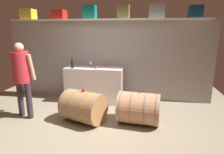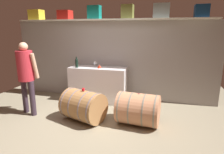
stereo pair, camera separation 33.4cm
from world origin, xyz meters
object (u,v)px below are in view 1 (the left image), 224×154
(winemaker_pouring, at_px, (22,73))
(toolcase_teal, at_px, (90,12))
(toolcase_grey, at_px, (157,11))
(wine_barrel_far, at_px, (139,108))
(wine_barrel_near, at_px, (83,107))
(work_cabinet, at_px, (95,84))
(toolcase_olive, at_px, (123,12))
(wine_glass, at_px, (91,63))
(toolcase_yellow, at_px, (28,14))
(toolcase_red, at_px, (59,15))
(red_funnel, at_px, (96,66))
(tasting_cup, at_px, (83,90))
(wine_bottle_dark, at_px, (72,63))
(toolcase_navy, at_px, (195,12))

(winemaker_pouring, bearing_deg, toolcase_teal, 71.62)
(toolcase_grey, relative_size, wine_barrel_far, 0.43)
(winemaker_pouring, bearing_deg, wine_barrel_near, 19.80)
(toolcase_teal, xyz_separation_m, work_cabinet, (0.14, -0.19, -1.88))
(toolcase_olive, height_order, wine_glass, toolcase_olive)
(toolcase_yellow, xyz_separation_m, wine_glass, (1.76, -0.12, -1.28))
(toolcase_teal, bearing_deg, toolcase_red, -175.49)
(red_funnel, bearing_deg, toolcase_teal, 126.95)
(toolcase_teal, height_order, tasting_cup, toolcase_teal)
(toolcase_teal, distance_m, wine_glass, 1.32)
(toolcase_yellow, distance_m, toolcase_grey, 3.42)
(toolcase_olive, xyz_separation_m, winemaker_pouring, (-2.01, -1.41, -1.33))
(wine_bottle_dark, xyz_separation_m, wine_glass, (0.43, 0.23, -0.02))
(wine_bottle_dark, relative_size, tasting_cup, 5.01)
(red_funnel, bearing_deg, wine_barrel_near, -89.43)
(work_cabinet, relative_size, wine_barrel_near, 1.52)
(toolcase_red, distance_m, winemaker_pouring, 1.93)
(toolcase_red, distance_m, toolcase_grey, 2.53)
(wine_barrel_near, bearing_deg, toolcase_red, 145.90)
(toolcase_yellow, distance_m, toolcase_red, 0.89)
(toolcase_navy, xyz_separation_m, work_cabinet, (-2.45, -0.19, -1.85))
(toolcase_teal, height_order, winemaker_pouring, toolcase_teal)
(wine_glass, xyz_separation_m, winemaker_pouring, (-1.16, -1.29, -0.02))
(wine_barrel_near, distance_m, wine_barrel_far, 1.15)
(toolcase_yellow, bearing_deg, wine_bottle_dark, -13.69)
(toolcase_teal, bearing_deg, tasting_cup, -76.71)
(toolcase_navy, distance_m, wine_bottle_dark, 3.26)
(tasting_cup, bearing_deg, winemaker_pouring, 179.36)
(work_cabinet, relative_size, winemaker_pouring, 0.93)
(toolcase_navy, distance_m, wine_barrel_near, 3.41)
(toolcase_grey, relative_size, work_cabinet, 0.25)
(wine_barrel_far, xyz_separation_m, winemaker_pouring, (-2.50, -0.09, 0.68))
(toolcase_teal, distance_m, wine_bottle_dark, 1.39)
(toolcase_yellow, bearing_deg, wine_barrel_far, -22.22)
(toolcase_red, bearing_deg, tasting_cup, -50.44)
(wine_barrel_near, xyz_separation_m, wine_barrel_far, (1.15, 0.10, 0.00))
(toolcase_teal, xyz_separation_m, wine_barrel_far, (1.36, -1.32, -2.01))
(wine_barrel_far, bearing_deg, toolcase_olive, 115.82)
(work_cabinet, xyz_separation_m, wine_barrel_far, (1.23, -1.13, -0.13))
(toolcase_grey, xyz_separation_m, toolcase_navy, (0.89, 0.00, -0.03))
(toolcase_grey, height_order, winemaker_pouring, toolcase_grey)
(wine_glass, distance_m, wine_barrel_far, 1.93)
(wine_barrel_near, relative_size, tasting_cup, 17.41)
(toolcase_red, bearing_deg, work_cabinet, -8.03)
(wine_bottle_dark, distance_m, red_funnel, 0.61)
(toolcase_navy, bearing_deg, toolcase_olive, -179.04)
(toolcase_red, distance_m, toolcase_teal, 0.84)
(wine_barrel_near, bearing_deg, toolcase_teal, 117.95)
(work_cabinet, height_order, winemaker_pouring, winemaker_pouring)
(work_cabinet, xyz_separation_m, wine_glass, (-0.11, 0.07, 0.57))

